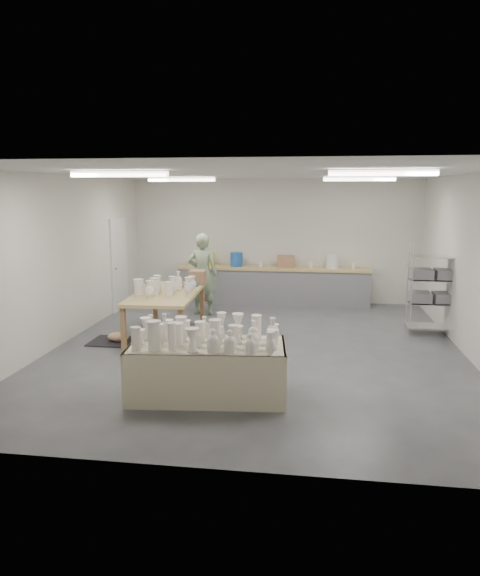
# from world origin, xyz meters

# --- Properties ---
(room) EXTENTS (8.00, 8.02, 3.00)m
(room) POSITION_xyz_m (-0.11, 0.08, 2.06)
(room) COLOR #424449
(room) RESTS_ON ground
(back_counter) EXTENTS (4.60, 0.60, 1.24)m
(back_counter) POSITION_xyz_m (-0.01, 3.68, 0.49)
(back_counter) COLOR tan
(back_counter) RESTS_ON ground
(wire_shelf) EXTENTS (0.88, 0.48, 1.80)m
(wire_shelf) POSITION_xyz_m (3.20, 1.40, 0.92)
(wire_shelf) COLOR silver
(wire_shelf) RESTS_ON ground
(drying_table) EXTENTS (2.15, 1.17, 1.10)m
(drying_table) POSITION_xyz_m (-0.43, -2.20, 0.43)
(drying_table) COLOR olive
(drying_table) RESTS_ON ground
(work_table) EXTENTS (1.24, 2.31, 1.19)m
(work_table) POSITION_xyz_m (-1.72, 0.59, 0.86)
(work_table) COLOR tan
(work_table) RESTS_ON ground
(rug) EXTENTS (1.00, 0.70, 0.02)m
(rug) POSITION_xyz_m (-2.54, 0.03, 0.01)
(rug) COLOR black
(rug) RESTS_ON ground
(cat) EXTENTS (0.41, 0.30, 0.17)m
(cat) POSITION_xyz_m (-2.52, 0.02, 0.11)
(cat) COLOR white
(cat) RESTS_ON rug
(potter) EXTENTS (0.68, 0.46, 1.81)m
(potter) POSITION_xyz_m (-1.46, 2.36, 0.90)
(potter) COLOR #89A27D
(potter) RESTS_ON ground
(red_stool) EXTENTS (0.36, 0.36, 0.31)m
(red_stool) POSITION_xyz_m (-1.46, 2.63, 0.27)
(red_stool) COLOR red
(red_stool) RESTS_ON ground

